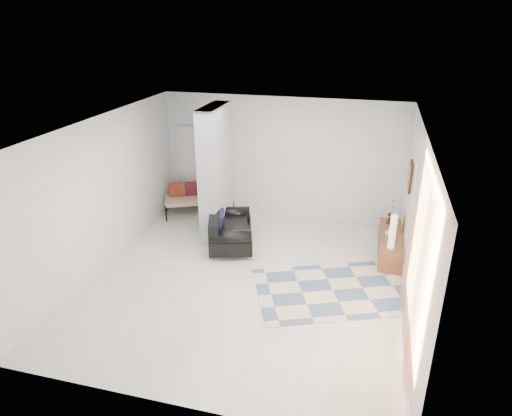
# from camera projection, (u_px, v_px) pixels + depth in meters

# --- Properties ---
(floor) EXTENTS (6.00, 6.00, 0.00)m
(floor) POSITION_uv_depth(u_px,v_px,m) (246.00, 279.00, 8.28)
(floor) COLOR beige
(floor) RESTS_ON ground
(ceiling) EXTENTS (6.00, 6.00, 0.00)m
(ceiling) POSITION_uv_depth(u_px,v_px,m) (245.00, 127.00, 7.18)
(ceiling) COLOR white
(ceiling) RESTS_ON wall_back
(wall_back) EXTENTS (6.00, 0.00, 6.00)m
(wall_back) POSITION_uv_depth(u_px,v_px,m) (282.00, 159.00, 10.40)
(wall_back) COLOR silver
(wall_back) RESTS_ON ground
(wall_front) EXTENTS (6.00, 0.00, 6.00)m
(wall_front) POSITION_uv_depth(u_px,v_px,m) (171.00, 312.00, 5.06)
(wall_front) COLOR silver
(wall_front) RESTS_ON ground
(wall_left) EXTENTS (0.00, 6.00, 6.00)m
(wall_left) POSITION_uv_depth(u_px,v_px,m) (102.00, 194.00, 8.37)
(wall_left) COLOR silver
(wall_left) RESTS_ON ground
(wall_right) EXTENTS (0.00, 6.00, 6.00)m
(wall_right) POSITION_uv_depth(u_px,v_px,m) (415.00, 226.00, 7.09)
(wall_right) COLOR silver
(wall_right) RESTS_ON ground
(partition_column) EXTENTS (0.35, 1.20, 2.80)m
(partition_column) POSITION_uv_depth(u_px,v_px,m) (216.00, 174.00, 9.41)
(partition_column) COLOR #9CA2A3
(partition_column) RESTS_ON floor
(hallway_door) EXTENTS (0.85, 0.06, 2.04)m
(hallway_door) POSITION_uv_depth(u_px,v_px,m) (196.00, 168.00, 11.00)
(hallway_door) COLOR silver
(hallway_door) RESTS_ON floor
(curtain) EXTENTS (0.00, 2.55, 2.55)m
(curtain) POSITION_uv_depth(u_px,v_px,m) (414.00, 258.00, 6.06)
(curtain) COLOR #FF7E43
(curtain) RESTS_ON wall_right
(wall_art) EXTENTS (0.04, 0.45, 0.55)m
(wall_art) POSITION_uv_depth(u_px,v_px,m) (410.00, 176.00, 8.51)
(wall_art) COLOR #3E1D10
(wall_art) RESTS_ON wall_right
(media_console) EXTENTS (0.45, 1.72, 0.80)m
(media_console) POSITION_uv_depth(u_px,v_px,m) (390.00, 244.00, 9.13)
(media_console) COLOR brown
(media_console) RESTS_ON floor
(loveseat) EXTENTS (1.22, 1.62, 0.76)m
(loveseat) POSITION_uv_depth(u_px,v_px,m) (228.00, 230.00, 9.36)
(loveseat) COLOR silver
(loveseat) RESTS_ON floor
(daybed) EXTENTS (1.73, 1.28, 0.77)m
(daybed) POSITION_uv_depth(u_px,v_px,m) (198.00, 197.00, 10.87)
(daybed) COLOR black
(daybed) RESTS_ON floor
(area_rug) EXTENTS (3.09, 2.61, 0.01)m
(area_rug) POSITION_uv_depth(u_px,v_px,m) (333.00, 290.00, 7.95)
(area_rug) COLOR beige
(area_rug) RESTS_ON floor
(cylinder_lamp) EXTENTS (0.12, 0.12, 0.67)m
(cylinder_lamp) POSITION_uv_depth(u_px,v_px,m) (393.00, 232.00, 8.43)
(cylinder_lamp) COLOR white
(cylinder_lamp) RESTS_ON media_console
(bronze_figurine) EXTENTS (0.13, 0.13, 0.24)m
(bronze_figurine) POSITION_uv_depth(u_px,v_px,m) (389.00, 218.00, 9.51)
(bronze_figurine) COLOR black
(bronze_figurine) RESTS_ON media_console
(vase) EXTENTS (0.18, 0.18, 0.17)m
(vase) POSITION_uv_depth(u_px,v_px,m) (389.00, 232.00, 8.98)
(vase) COLOR silver
(vase) RESTS_ON media_console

